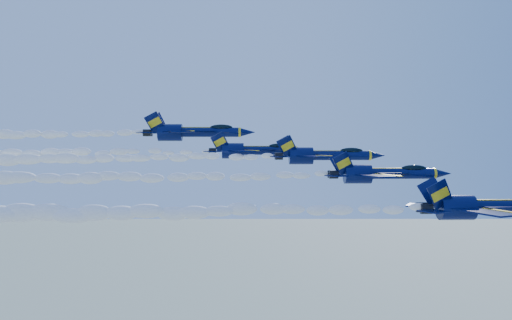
{
  "coord_description": "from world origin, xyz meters",
  "views": [
    {
      "loc": [
        -10.34,
        -63.15,
        156.72
      ],
      "look_at": [
        -8.37,
        5.44,
        154.08
      ],
      "focal_mm": 35.0,
      "sensor_mm": 36.0,
      "label": 1
    }
  ],
  "objects_px": {
    "jet_lead": "(488,206)",
    "jet_second": "(382,173)",
    "jet_fifth": "(192,132)",
    "jet_third": "(323,155)",
    "jet_fourth": "(253,150)"
  },
  "relations": [
    {
      "from": "jet_lead",
      "to": "jet_second",
      "type": "relative_size",
      "value": 1.14
    },
    {
      "from": "jet_second",
      "to": "jet_fifth",
      "type": "relative_size",
      "value": 0.8
    },
    {
      "from": "jet_third",
      "to": "jet_fifth",
      "type": "bearing_deg",
      "value": 142.27
    },
    {
      "from": "jet_fifth",
      "to": "jet_third",
      "type": "bearing_deg",
      "value": -37.73
    },
    {
      "from": "jet_lead",
      "to": "jet_fifth",
      "type": "distance_m",
      "value": 48.4
    },
    {
      "from": "jet_third",
      "to": "jet_fourth",
      "type": "bearing_deg",
      "value": 151.12
    },
    {
      "from": "jet_lead",
      "to": "jet_second",
      "type": "height_order",
      "value": "jet_second"
    },
    {
      "from": "jet_third",
      "to": "jet_lead",
      "type": "bearing_deg",
      "value": -48.75
    },
    {
      "from": "jet_lead",
      "to": "jet_second",
      "type": "distance_m",
      "value": 12.41
    },
    {
      "from": "jet_lead",
      "to": "jet_third",
      "type": "distance_m",
      "value": 23.36
    },
    {
      "from": "jet_lead",
      "to": "jet_third",
      "type": "relative_size",
      "value": 1.11
    },
    {
      "from": "jet_second",
      "to": "jet_third",
      "type": "height_order",
      "value": "jet_third"
    },
    {
      "from": "jet_second",
      "to": "jet_third",
      "type": "relative_size",
      "value": 0.97
    },
    {
      "from": "jet_second",
      "to": "jet_fourth",
      "type": "height_order",
      "value": "jet_fourth"
    },
    {
      "from": "jet_third",
      "to": "jet_fourth",
      "type": "xyz_separation_m",
      "value": [
        -9.72,
        5.36,
        0.6
      ]
    }
  ]
}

